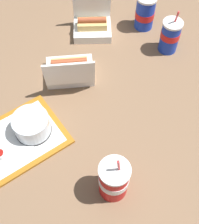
{
  "coord_description": "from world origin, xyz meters",
  "views": [
    {
      "loc": [
        -0.49,
        -0.47,
        1.04
      ],
      "look_at": [
        -0.01,
        -0.04,
        0.05
      ],
      "focal_mm": 50.0,
      "sensor_mm": 36.0,
      "label": 1
    }
  ],
  "objects": [
    {
      "name": "napkin_stack",
      "position": [
        -0.31,
        0.09,
        0.02
      ],
      "size": [
        0.11,
        0.11,
        0.0
      ],
      "primitive_type": "cube",
      "rotation": [
        0.0,
        0.0,
        -0.13
      ],
      "color": "white",
      "rests_on": "food_tray"
    },
    {
      "name": "ground_plane",
      "position": [
        0.0,
        0.0,
        0.0
      ],
      "size": [
        3.2,
        3.2,
        0.0
      ],
      "primitive_type": "plane",
      "color": "brown"
    },
    {
      "name": "ketchup_cup",
      "position": [
        -0.37,
        0.11,
        0.03
      ],
      "size": [
        0.04,
        0.04,
        0.02
      ],
      "color": "white",
      "rests_on": "food_tray"
    },
    {
      "name": "soda_cup_center",
      "position": [
        0.48,
        -0.02,
        0.08
      ],
      "size": [
        0.09,
        0.09,
        0.22
      ],
      "color": "#1938B7",
      "rests_on": "ground_plane"
    },
    {
      "name": "clamshell_hotdog_corner",
      "position": [
        0.34,
        0.31,
        0.04
      ],
      "size": [
        0.23,
        0.23,
        0.18
      ],
      "color": "white",
      "rests_on": "ground_plane"
    },
    {
      "name": "soda_cup_corner",
      "position": [
        0.53,
        0.15,
        0.08
      ],
      "size": [
        0.09,
        0.09,
        0.22
      ],
      "color": "#1938B7",
      "rests_on": "ground_plane"
    },
    {
      "name": "food_tray",
      "position": [
        -0.3,
        0.12,
        0.01
      ],
      "size": [
        0.42,
        0.34,
        0.01
      ],
      "color": "#A56619",
      "rests_on": "ground_plane"
    },
    {
      "name": "cake_container",
      "position": [
        -0.22,
        0.1,
        0.05
      ],
      "size": [
        0.14,
        0.14,
        0.08
      ],
      "color": "black",
      "rests_on": "food_tray"
    },
    {
      "name": "soda_cup_front",
      "position": [
        -0.19,
        -0.27,
        0.09
      ],
      "size": [
        0.1,
        0.1,
        0.23
      ],
      "color": "red",
      "rests_on": "ground_plane"
    },
    {
      "name": "clamshell_hotdog_left",
      "position": [
        0.07,
        0.19,
        0.04
      ],
      "size": [
        0.27,
        0.27,
        0.19
      ],
      "color": "white",
      "rests_on": "ground_plane"
    }
  ]
}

